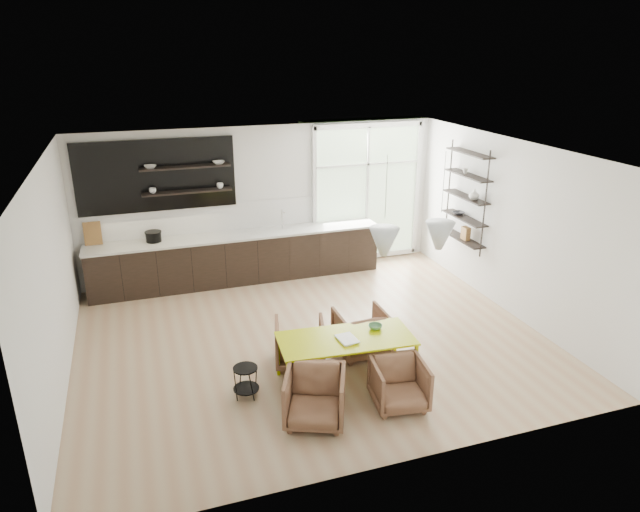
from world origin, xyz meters
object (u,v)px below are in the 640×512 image
at_px(wire_stool, 246,378).
at_px(armchair_back_left, 300,342).
at_px(armchair_front_right, 399,384).
at_px(armchair_back_right, 361,332).
at_px(armchair_front_left, 315,397).
at_px(dining_table, 346,341).

bearing_deg(wire_stool, armchair_back_left, 32.99).
relative_size(armchair_back_left, armchair_front_right, 1.06).
distance_m(armchair_back_right, wire_stool, 1.93).
distance_m(armchair_back_left, armchair_front_right, 1.65).
relative_size(armchair_front_right, wire_stool, 1.57).
bearing_deg(armchair_front_right, armchair_front_left, -173.86).
height_order(armchair_front_left, armchair_front_right, armchair_front_left).
xyz_separation_m(armchair_back_right, armchair_front_left, (-1.16, -1.34, -0.00)).
xyz_separation_m(dining_table, wire_stool, (-1.35, 0.06, -0.34)).
distance_m(armchair_back_left, wire_stool, 1.08).
bearing_deg(wire_stool, dining_table, -2.60).
bearing_deg(armchair_front_right, dining_table, 128.19).
bearing_deg(wire_stool, armchair_front_left, -48.36).
bearing_deg(armchair_back_left, armchair_front_right, 136.88).
bearing_deg(armchair_back_left, wire_stool, 47.37).
height_order(armchair_back_left, wire_stool, armchair_back_left).
distance_m(dining_table, armchair_back_left, 0.84).
height_order(dining_table, armchair_back_left, dining_table).
bearing_deg(armchair_front_left, armchair_back_right, 71.89).
height_order(armchair_back_left, armchair_front_right, armchair_back_left).
xyz_separation_m(armchair_front_right, wire_stool, (-1.79, 0.81, -0.03)).
xyz_separation_m(armchair_back_left, armchair_front_right, (0.89, -1.39, -0.02)).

